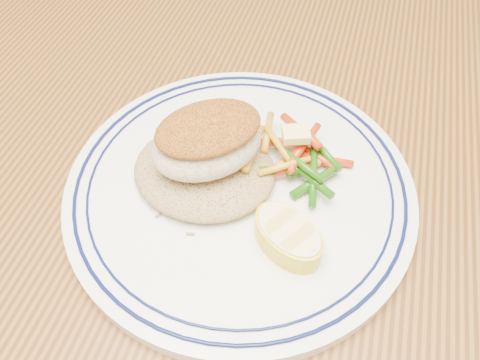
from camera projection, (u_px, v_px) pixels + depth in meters
name	position (u px, v px, depth m)	size (l,w,h in m)	color
dining_table	(247.00, 213.00, 0.52)	(1.50, 0.90, 0.75)	#4E2C0F
plate	(240.00, 188.00, 0.41)	(0.30, 0.30, 0.02)	white
rice_pilaf	(204.00, 168.00, 0.40)	(0.12, 0.11, 0.02)	olive
fish_fillet	(208.00, 140.00, 0.38)	(0.11, 0.11, 0.05)	beige
vegetable_pile	(295.00, 156.00, 0.40)	(0.11, 0.09, 0.03)	gold
butter_pat	(296.00, 134.00, 0.39)	(0.02, 0.02, 0.01)	#FEE87C
lemon_wedge	(288.00, 236.00, 0.35)	(0.08, 0.08, 0.02)	yellow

